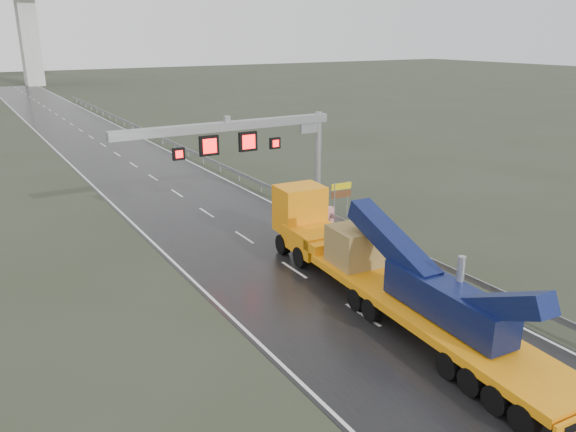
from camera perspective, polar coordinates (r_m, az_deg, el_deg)
ground at (r=23.81m, az=13.76°, el=-13.67°), size 400.00×400.00×0.00m
road at (r=57.29m, az=-15.42°, el=5.02°), size 11.00×200.00×0.02m
guardrail at (r=50.05m, az=-5.50°, el=4.58°), size 0.20×140.00×1.40m
sign_gantry at (r=36.78m, az=-3.14°, el=7.54°), size 14.90×1.20×7.42m
heavy_haul_truck at (r=27.43m, az=8.35°, el=-4.63°), size 4.28×20.21×4.71m
exit_sign_pair at (r=38.61m, az=5.42°, el=2.28°), size 1.55×0.19×2.66m
striped_barrier at (r=37.80m, az=4.12°, el=-0.01°), size 0.79×0.53×1.22m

